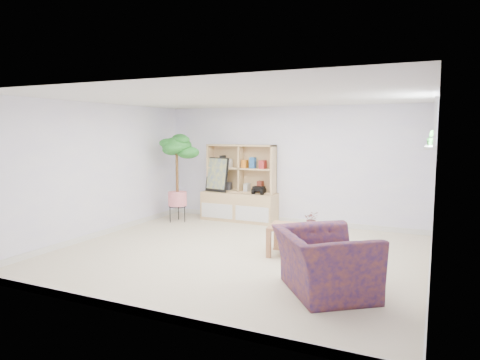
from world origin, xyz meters
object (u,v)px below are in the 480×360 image
at_px(storage_unit, 239,183).
at_px(coffee_table, 306,241).
at_px(floor_tree, 177,178).
at_px(armchair, 324,258).

height_order(storage_unit, coffee_table, storage_unit).
relative_size(coffee_table, floor_tree, 0.60).
distance_m(coffee_table, floor_tree, 3.47).
xyz_separation_m(storage_unit, coffee_table, (2.01, -1.91, -0.58)).
bearing_deg(floor_tree, storage_unit, 28.79).
relative_size(coffee_table, armchair, 0.97).
bearing_deg(storage_unit, coffee_table, -43.56).
xyz_separation_m(storage_unit, armchair, (2.63, -3.29, -0.39)).
bearing_deg(coffee_table, floor_tree, 150.18).
height_order(storage_unit, floor_tree, floor_tree).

